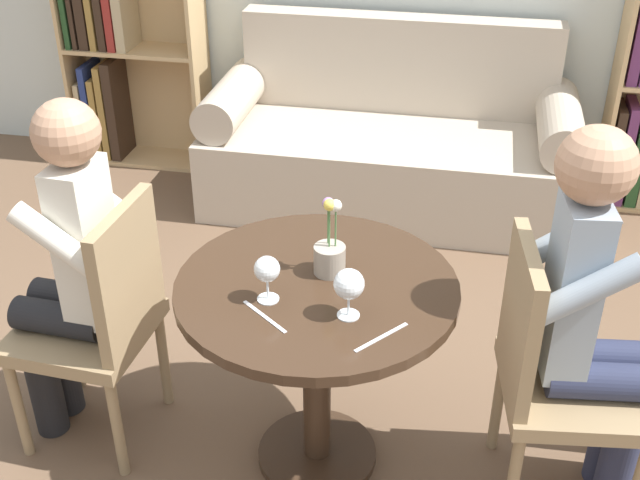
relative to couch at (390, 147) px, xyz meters
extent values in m
plane|color=brown|center=(0.00, -1.90, -0.31)|extent=(16.00, 16.00, 0.00)
cylinder|color=#382619|center=(0.00, -1.90, 0.38)|extent=(0.85, 0.85, 0.03)
cylinder|color=#382619|center=(0.00, -1.90, 0.04)|extent=(0.09, 0.09, 0.65)
cylinder|color=#382619|center=(0.00, -1.90, -0.30)|extent=(0.40, 0.40, 0.03)
cube|color=#B7A893|center=(0.00, -0.05, -0.10)|extent=(1.87, 0.80, 0.42)
cube|color=#B7A893|center=(0.00, 0.27, 0.36)|extent=(1.65, 0.16, 0.50)
cylinder|color=#B7A893|center=(-0.83, -0.05, 0.22)|extent=(0.22, 0.72, 0.22)
cylinder|color=#B7A893|center=(0.83, -0.05, 0.22)|extent=(0.22, 0.72, 0.22)
cube|color=tan|center=(-1.47, 0.37, 0.36)|extent=(0.77, 0.02, 1.33)
cube|color=tan|center=(-1.85, 0.24, 0.36)|extent=(0.02, 0.28, 1.33)
cube|color=tan|center=(-1.10, 0.24, 0.36)|extent=(0.02, 0.28, 1.33)
cube|color=tan|center=(-1.47, 0.24, -0.30)|extent=(0.73, 0.28, 0.02)
cube|color=tan|center=(-1.47, 0.24, 0.36)|extent=(0.73, 0.28, 0.02)
cube|color=tan|center=(-1.81, 0.23, -0.06)|extent=(0.03, 0.23, 0.45)
cube|color=navy|center=(-1.76, 0.23, -0.01)|extent=(0.04, 0.23, 0.55)
cube|color=olive|center=(-1.72, 0.23, -0.05)|extent=(0.04, 0.23, 0.48)
cube|color=olive|center=(-1.67, 0.23, -0.01)|extent=(0.04, 0.23, 0.55)
cube|color=#332319|center=(-1.61, 0.23, 0.00)|extent=(0.05, 0.23, 0.58)
cube|color=olive|center=(-1.66, 0.23, 0.59)|extent=(0.04, 0.23, 0.44)
cube|color=#332319|center=(-1.60, 0.23, 0.58)|extent=(0.04, 0.23, 0.42)
cube|color=maroon|center=(-1.55, 0.23, 0.58)|extent=(0.04, 0.23, 0.43)
cube|color=tan|center=(1.10, 0.24, 0.36)|extent=(0.02, 0.28, 1.33)
cube|color=#332319|center=(1.14, 0.23, -0.03)|extent=(0.04, 0.23, 0.52)
cube|color=#602D5B|center=(1.20, 0.23, -0.02)|extent=(0.05, 0.23, 0.54)
cube|color=#234723|center=(1.26, 0.23, -0.06)|extent=(0.05, 0.23, 0.46)
cube|color=#602D5B|center=(1.15, 0.23, 0.64)|extent=(0.05, 0.23, 0.55)
cylinder|color=#937A56|center=(-0.95, -1.72, -0.11)|extent=(0.04, 0.04, 0.40)
cylinder|color=#937A56|center=(-0.97, -2.08, -0.11)|extent=(0.04, 0.04, 0.40)
cylinder|color=#937A56|center=(-0.59, -1.74, -0.11)|extent=(0.04, 0.04, 0.40)
cylinder|color=#937A56|center=(-0.61, -2.10, -0.11)|extent=(0.04, 0.04, 0.40)
cube|color=#937A56|center=(-0.78, -1.91, 0.11)|extent=(0.44, 0.44, 0.05)
cube|color=#937A56|center=(-0.59, -1.92, 0.36)|extent=(0.06, 0.38, 0.45)
cylinder|color=#937A56|center=(0.94, -1.69, -0.11)|extent=(0.04, 0.04, 0.40)
cylinder|color=#937A56|center=(0.58, -1.73, -0.11)|extent=(0.04, 0.04, 0.40)
cube|color=#937A56|center=(0.78, -1.89, 0.11)|extent=(0.47, 0.47, 0.05)
cube|color=#937A56|center=(0.59, -1.91, 0.36)|extent=(0.09, 0.38, 0.45)
cylinder|color=black|center=(-0.94, -1.84, -0.09)|extent=(0.11, 0.11, 0.45)
cylinder|color=black|center=(-0.94, -1.95, -0.09)|extent=(0.11, 0.11, 0.45)
cylinder|color=black|center=(-0.83, -1.85, 0.19)|extent=(0.31, 0.13, 0.11)
cylinder|color=black|center=(-0.83, -1.96, 0.19)|extent=(0.31, 0.13, 0.11)
cube|color=silver|center=(-0.72, -1.91, 0.46)|extent=(0.13, 0.21, 0.53)
cylinder|color=silver|center=(-0.71, -1.78, 0.54)|extent=(0.29, 0.09, 0.23)
cylinder|color=silver|center=(-0.73, -2.05, 0.54)|extent=(0.29, 0.09, 0.23)
sphere|color=tan|center=(-0.72, -1.91, 0.82)|extent=(0.20, 0.20, 0.20)
cylinder|color=#282D47|center=(0.95, -1.92, -0.09)|extent=(0.11, 0.11, 0.45)
cylinder|color=#282D47|center=(0.93, -1.81, -0.09)|extent=(0.11, 0.11, 0.45)
cylinder|color=#282D47|center=(0.84, -1.93, 0.19)|extent=(0.31, 0.15, 0.11)
cylinder|color=#282D47|center=(0.82, -1.82, 0.19)|extent=(0.31, 0.15, 0.11)
cube|color=#93A3B2|center=(0.72, -1.89, 0.47)|extent=(0.14, 0.21, 0.55)
cylinder|color=#93A3B2|center=(0.74, -2.02, 0.56)|extent=(0.29, 0.11, 0.23)
cylinder|color=#93A3B2|center=(0.70, -1.76, 0.56)|extent=(0.29, 0.11, 0.23)
sphere|color=tan|center=(0.72, -1.89, 0.85)|extent=(0.21, 0.21, 0.21)
cylinder|color=white|center=(-0.12, -2.01, 0.40)|extent=(0.06, 0.06, 0.00)
cylinder|color=white|center=(-0.12, -2.01, 0.44)|extent=(0.01, 0.01, 0.07)
sphere|color=white|center=(-0.12, -2.01, 0.50)|extent=(0.07, 0.07, 0.07)
sphere|color=maroon|center=(-0.12, -2.01, 0.50)|extent=(0.05, 0.05, 0.05)
cylinder|color=white|center=(0.12, -2.04, 0.40)|extent=(0.06, 0.06, 0.00)
cylinder|color=white|center=(0.12, -2.04, 0.44)|extent=(0.01, 0.01, 0.07)
sphere|color=white|center=(0.12, -2.04, 0.51)|extent=(0.09, 0.09, 0.09)
cylinder|color=#9E9384|center=(0.03, -1.84, 0.45)|extent=(0.10, 0.10, 0.09)
cylinder|color=#4C7A42|center=(0.04, -1.83, 0.56)|extent=(0.01, 0.01, 0.14)
sphere|color=silver|center=(0.04, -1.83, 0.63)|extent=(0.04, 0.04, 0.04)
cylinder|color=#4C7A42|center=(0.02, -1.82, 0.56)|extent=(0.00, 0.01, 0.13)
sphere|color=#9E70B2|center=(0.02, -1.82, 0.63)|extent=(0.04, 0.04, 0.04)
cylinder|color=#4C7A42|center=(0.02, -1.84, 0.56)|extent=(0.00, 0.01, 0.14)
sphere|color=#EACC4C|center=(0.02, -1.84, 0.63)|extent=(0.04, 0.04, 0.04)
cube|color=silver|center=(0.22, -2.12, 0.40)|extent=(0.13, 0.15, 0.00)
cube|color=silver|center=(-0.11, -2.10, 0.40)|extent=(0.16, 0.13, 0.00)
camera|label=1|loc=(0.40, -3.83, 1.72)|focal=45.00mm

